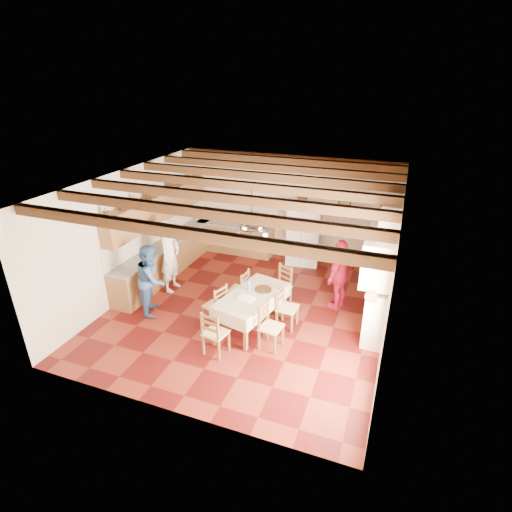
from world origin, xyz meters
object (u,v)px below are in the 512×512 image
(refrigerator, at_px, (304,233))
(microwave, at_px, (256,221))
(person_man, at_px, (170,256))
(person_woman_blue, at_px, (151,279))
(chair_end_far, at_px, (280,286))
(chair_left_near, at_px, (215,305))
(person_woman_red, at_px, (340,274))
(hutch, at_px, (385,246))
(chair_right_near, at_px, (271,326))
(chair_end_near, at_px, (216,332))
(chair_right_far, at_px, (288,307))
(chair_left_far, at_px, (239,289))
(dining_table, at_px, (252,298))

(refrigerator, height_order, microwave, refrigerator)
(person_man, bearing_deg, person_woman_blue, -174.90)
(microwave, bearing_deg, person_man, -96.14)
(chair_end_far, bearing_deg, chair_left_near, -104.13)
(chair_left_near, xyz_separation_m, person_woman_red, (2.34, 1.63, 0.36))
(chair_left_near, relative_size, chair_end_far, 1.00)
(hutch, xyz_separation_m, person_woman_blue, (-4.72, -3.21, -0.23))
(chair_right_near, relative_size, chair_end_near, 1.00)
(person_man, distance_m, person_woman_blue, 1.04)
(chair_right_far, distance_m, person_man, 3.25)
(chair_end_far, height_order, person_man, person_man)
(chair_left_far, bearing_deg, chair_left_near, -10.77)
(refrigerator, relative_size, chair_left_far, 1.86)
(hutch, height_order, chair_end_far, hutch)
(refrigerator, height_order, chair_left_near, refrigerator)
(dining_table, bearing_deg, chair_left_near, -163.57)
(chair_left_far, distance_m, person_woman_red, 2.32)
(chair_right_far, bearing_deg, chair_end_near, 145.58)
(refrigerator, height_order, chair_left_far, refrigerator)
(refrigerator, height_order, chair_end_near, refrigerator)
(refrigerator, bearing_deg, chair_end_near, -102.52)
(chair_left_far, bearing_deg, chair_end_far, 123.65)
(dining_table, distance_m, chair_end_far, 1.11)
(refrigerator, height_order, hutch, hutch)
(person_woman_blue, distance_m, microwave, 3.89)
(chair_right_far, distance_m, person_woman_red, 1.51)
(person_woman_red, relative_size, microwave, 2.77)
(person_woman_red, bearing_deg, chair_left_far, -48.82)
(chair_left_far, bearing_deg, chair_right_far, 78.55)
(chair_left_far, height_order, chair_right_far, same)
(refrigerator, distance_m, person_woman_red, 2.48)
(hutch, relative_size, person_woman_blue, 1.28)
(chair_left_near, distance_m, person_man, 2.02)
(chair_left_near, distance_m, person_woman_red, 2.88)
(refrigerator, relative_size, person_woman_blue, 1.10)
(dining_table, xyz_separation_m, chair_end_far, (0.29, 1.05, -0.20))
(chair_left_far, xyz_separation_m, chair_right_far, (1.27, -0.35, 0.00))
(dining_table, relative_size, person_woman_blue, 1.17)
(chair_left_near, bearing_deg, person_woman_red, 140.99)
(person_woman_red, height_order, microwave, person_woman_red)
(chair_left_near, xyz_separation_m, chair_right_far, (1.48, 0.44, 0.00))
(chair_left_far, distance_m, chair_right_near, 1.63)
(dining_table, bearing_deg, chair_right_far, 16.90)
(chair_left_far, height_order, chair_end_far, same)
(chair_right_far, height_order, person_woman_blue, person_woman_blue)
(chair_left_near, bearing_deg, chair_left_far, -178.59)
(chair_end_near, distance_m, person_man, 2.89)
(person_woman_red, bearing_deg, person_woman_blue, -47.24)
(dining_table, distance_m, chair_left_near, 0.82)
(chair_right_near, height_order, microwave, microwave)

